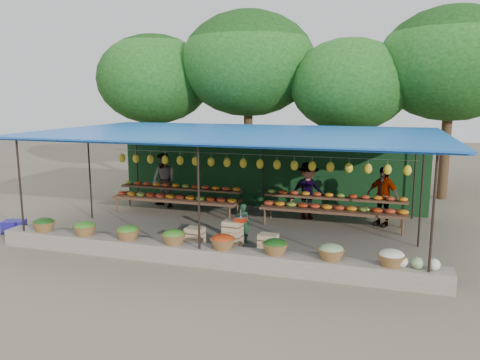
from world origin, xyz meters
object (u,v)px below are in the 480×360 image
(crate_counter, at_px, (231,239))
(weighing_scale, at_px, (241,219))
(blue_crate_front, at_px, (65,238))
(vendor_seated, at_px, (243,223))
(blue_crate_back, at_px, (14,227))

(crate_counter, distance_m, weighing_scale, 0.58)
(crate_counter, xyz_separation_m, blue_crate_front, (-4.35, -0.69, -0.17))
(vendor_seated, bearing_deg, weighing_scale, 115.84)
(crate_counter, xyz_separation_m, blue_crate_back, (-6.32, -0.29, -0.14))
(blue_crate_back, bearing_deg, blue_crate_front, -32.11)
(weighing_scale, height_order, blue_crate_back, weighing_scale)
(weighing_scale, xyz_separation_m, blue_crate_back, (-6.56, -0.29, -0.67))
(weighing_scale, distance_m, blue_crate_back, 6.60)
(vendor_seated, height_order, blue_crate_back, vendor_seated)
(weighing_scale, distance_m, blue_crate_front, 4.69)
(blue_crate_front, relative_size, blue_crate_back, 0.82)
(blue_crate_front, bearing_deg, blue_crate_back, 156.30)
(blue_crate_front, bearing_deg, vendor_seated, 5.90)
(weighing_scale, relative_size, vendor_seated, 0.30)
(crate_counter, distance_m, blue_crate_back, 6.33)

